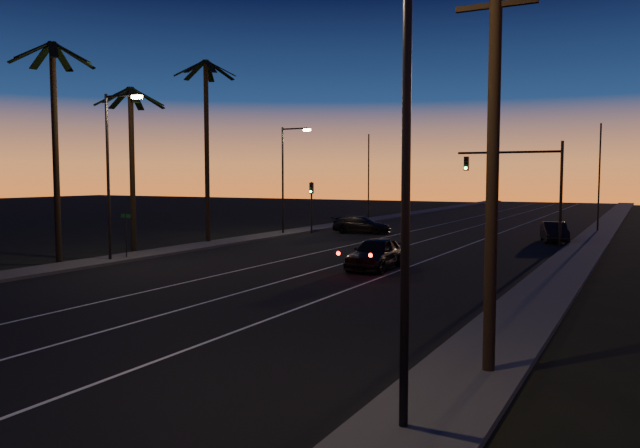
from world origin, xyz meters
The scene contains 21 objects.
road centered at (0.00, 30.00, 0.01)m, with size 20.00×170.00×0.01m, color black.
sidewalk_left centered at (-11.20, 30.00, 0.08)m, with size 2.40×170.00×0.16m, color #3C3C3A.
sidewalk_right centered at (11.20, 30.00, 0.08)m, with size 2.40×170.00×0.16m, color #3C3C3A.
lane_stripe_left centered at (-3.00, 30.00, 0.02)m, with size 0.12×160.00×0.01m, color silver.
lane_stripe_mid centered at (0.50, 30.00, 0.02)m, with size 0.12×160.00×0.01m, color silver.
lane_stripe_right centered at (4.00, 30.00, 0.02)m, with size 0.12×160.00×0.01m, color silver.
palm_near centered at (-12.60, 18.00, 7.07)m, with size 4.25×4.16×11.53m.
palm_mid centered at (-13.20, 24.00, 6.25)m, with size 4.25×4.16×10.03m.
palm_far centered at (-12.20, 30.00, 7.61)m, with size 4.25×4.16×12.53m.
streetlight_left_near centered at (-10.70, 20.00, 5.32)m, with size 2.55×0.26×9.00m.
streetlight_left_far centered at (-10.69, 38.00, 5.06)m, with size 2.55×0.26×8.50m.
streetlight_right_near centered at (10.70, 6.00, 5.32)m, with size 2.55×0.26×9.00m.
street_sign centered at (-10.80, 21.00, 1.66)m, with size 0.70×0.06×2.60m.
utility_pole centered at (11.60, 10.00, 5.32)m, with size 2.20×0.28×10.00m.
signal_mast centered at (7.14, 39.99, 4.78)m, with size 7.10×0.41×7.00m.
signal_post centered at (-9.50, 39.98, 2.89)m, with size 0.28×0.37×4.20m.
far_pole_left centered at (-11.00, 55.00, 4.50)m, with size 0.14×0.14×9.00m, color black.
far_pole_right centered at (11.00, 52.00, 4.50)m, with size 0.14×0.14×9.00m, color black.
lead_car centered at (2.76, 24.29, 0.81)m, with size 2.06×5.28×1.59m.
right_car centered at (8.89, 42.06, 0.72)m, with size 2.55×4.54×1.42m.
cross_car centered at (-5.91, 41.95, 0.71)m, with size 4.97×2.45×1.39m.
Camera 1 is at (14.76, -4.28, 4.61)m, focal length 35.00 mm.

